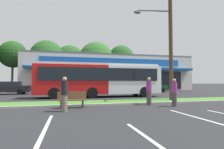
% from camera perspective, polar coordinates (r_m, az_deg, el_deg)
% --- Properties ---
extents(grass_median, '(56.00, 2.20, 0.12)m').
position_cam_1_polar(grass_median, '(13.61, 7.22, -8.32)').
color(grass_median, '#427A2D').
rests_on(grass_median, ground_plane).
extents(curb_lip, '(56.00, 0.24, 0.12)m').
position_cam_1_polar(curb_lip, '(12.49, 9.23, -8.86)').
color(curb_lip, '#99968C').
rests_on(curb_lip, ground_plane).
extents(parking_stripe_0, '(0.12, 4.80, 0.01)m').
position_cam_1_polar(parking_stripe_0, '(6.41, -20.11, -15.69)').
color(parking_stripe_0, silver).
rests_on(parking_stripe_0, ground_plane).
extents(parking_stripe_1, '(0.12, 4.80, 0.01)m').
position_cam_1_polar(parking_stripe_1, '(4.63, 15.24, -21.14)').
color(parking_stripe_1, silver).
rests_on(parking_stripe_1, ground_plane).
extents(parking_stripe_2, '(0.12, 4.80, 0.01)m').
position_cam_1_polar(parking_stripe_2, '(8.37, 26.63, -12.35)').
color(parking_stripe_2, silver).
rests_on(parking_stripe_2, ground_plane).
extents(storefront_building, '(28.86, 14.29, 6.12)m').
position_cam_1_polar(storefront_building, '(35.94, -1.69, 0.26)').
color(storefront_building, beige).
rests_on(storefront_building, ground_plane).
extents(tree_left, '(5.95, 5.95, 10.53)m').
position_cam_1_polar(tree_left, '(46.53, -28.49, 5.49)').
color(tree_left, '#473323').
rests_on(tree_left, ground_plane).
extents(tree_mid_left, '(7.32, 7.32, 10.63)m').
position_cam_1_polar(tree_mid_left, '(43.19, -19.60, 5.16)').
color(tree_mid_left, '#473323').
rests_on(tree_mid_left, ground_plane).
extents(tree_mid, '(7.25, 7.25, 10.30)m').
position_cam_1_polar(tree_mid, '(45.76, -13.07, 4.32)').
color(tree_mid, '#473323').
rests_on(tree_mid, ground_plane).
extents(tree_mid_right, '(7.97, 7.97, 10.79)m').
position_cam_1_polar(tree_mid_right, '(43.14, -4.95, 4.83)').
color(tree_mid_right, '#473323').
rests_on(tree_mid_right, ground_plane).
extents(tree_right, '(6.22, 6.22, 10.34)m').
position_cam_1_polar(tree_right, '(44.85, 2.88, 5.09)').
color(tree_right, '#473323').
rests_on(tree_right, ground_plane).
extents(utility_pole, '(3.11, 2.39, 9.68)m').
position_cam_1_polar(utility_pole, '(15.12, 17.24, 11.94)').
color(utility_pole, '#4C3826').
rests_on(utility_pole, ground_plane).
extents(city_bus, '(12.08, 2.80, 3.25)m').
position_cam_1_polar(city_bus, '(18.01, -3.82, -1.40)').
color(city_bus, '#B71414').
rests_on(city_bus, ground_plane).
extents(bus_stop_bench, '(1.60, 0.45, 0.95)m').
position_cam_1_polar(bus_stop_bench, '(10.78, -12.34, -7.53)').
color(bus_stop_bench, brown).
rests_on(bus_stop_bench, ground_plane).
extents(car_0, '(4.62, 1.99, 1.50)m').
position_cam_1_polar(car_0, '(26.66, 11.93, -3.77)').
color(car_0, '#0C3F1E').
rests_on(car_0, ground_plane).
extents(car_2, '(4.40, 1.99, 1.45)m').
position_cam_1_polar(car_2, '(23.95, -16.00, -3.93)').
color(car_2, black).
rests_on(car_2, ground_plane).
extents(car_3, '(4.74, 2.00, 1.52)m').
position_cam_1_polar(car_3, '(24.92, -29.45, -3.60)').
color(car_3, black).
rests_on(car_3, ground_plane).
extents(pedestrian_near_bench, '(0.36, 0.36, 1.79)m').
position_cam_1_polar(pedestrian_near_bench, '(12.16, 11.44, -5.05)').
color(pedestrian_near_bench, '#47423D').
rests_on(pedestrian_near_bench, ground_plane).
extents(pedestrian_mid, '(0.35, 0.35, 1.75)m').
position_cam_1_polar(pedestrian_mid, '(9.61, -14.56, -5.91)').
color(pedestrian_mid, '#726651').
rests_on(pedestrian_mid, ground_plane).
extents(pedestrian_far, '(0.34, 0.34, 1.69)m').
position_cam_1_polar(pedestrian_far, '(11.82, 18.81, -5.30)').
color(pedestrian_far, '#47423D').
rests_on(pedestrian_far, ground_plane).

